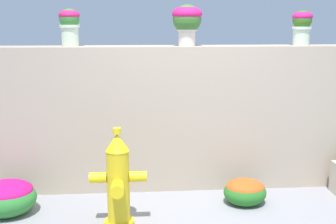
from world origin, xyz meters
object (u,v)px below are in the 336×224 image
(flower_bush_left, at_px, (245,191))
(flower_bush_right, at_px, (6,196))
(fire_hydrant, at_px, (118,181))
(potted_plant_2, at_px, (187,20))
(potted_plant_3, at_px, (302,24))
(potted_plant_1, at_px, (70,23))

(flower_bush_left, distance_m, flower_bush_right, 2.43)
(fire_hydrant, relative_size, flower_bush_left, 2.08)
(potted_plant_2, bearing_deg, potted_plant_3, 0.07)
(potted_plant_2, height_order, flower_bush_left, potted_plant_2)
(potted_plant_2, relative_size, flower_bush_left, 0.99)
(potted_plant_1, height_order, potted_plant_2, potted_plant_2)
(flower_bush_left, bearing_deg, potted_plant_1, 162.29)
(potted_plant_1, relative_size, flower_bush_left, 0.89)
(flower_bush_left, bearing_deg, flower_bush_right, -178.65)
(potted_plant_2, bearing_deg, fire_hydrant, -129.14)
(flower_bush_left, bearing_deg, potted_plant_3, 37.29)
(potted_plant_3, bearing_deg, potted_plant_1, 179.15)
(flower_bush_right, bearing_deg, potted_plant_1, 46.49)
(flower_bush_left, height_order, flower_bush_right, flower_bush_right)
(potted_plant_2, height_order, fire_hydrant, potted_plant_2)
(potted_plant_1, distance_m, potted_plant_2, 1.26)
(potted_plant_2, bearing_deg, potted_plant_1, 178.22)
(flower_bush_left, relative_size, flower_bush_right, 0.76)
(potted_plant_3, height_order, flower_bush_left, potted_plant_3)
(potted_plant_3, height_order, flower_bush_right, potted_plant_3)
(potted_plant_2, relative_size, potted_plant_3, 1.15)
(potted_plant_1, bearing_deg, potted_plant_3, -0.85)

